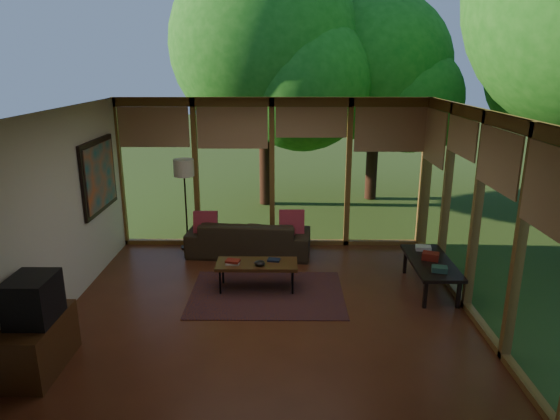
{
  "coord_description": "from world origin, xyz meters",
  "views": [
    {
      "loc": [
        0.23,
        -6.29,
        3.26
      ],
      "look_at": [
        0.16,
        0.7,
        1.2
      ],
      "focal_mm": 32.0,
      "sensor_mm": 36.0,
      "label": 1
    }
  ],
  "objects_px": {
    "floor_lamp": "(184,173)",
    "television": "(33,299)",
    "sofa": "(249,237)",
    "media_cabinet": "(38,345)",
    "side_console": "(431,264)",
    "coffee_table": "(257,265)"
  },
  "relations": [
    {
      "from": "floor_lamp",
      "to": "television",
      "type": "bearing_deg",
      "value": -103.41
    },
    {
      "from": "sofa",
      "to": "media_cabinet",
      "type": "relative_size",
      "value": 2.14
    },
    {
      "from": "television",
      "to": "floor_lamp",
      "type": "bearing_deg",
      "value": 76.59
    },
    {
      "from": "television",
      "to": "side_console",
      "type": "xyz_separation_m",
      "value": [
        4.85,
        2.08,
        -0.44
      ]
    },
    {
      "from": "television",
      "to": "coffee_table",
      "type": "relative_size",
      "value": 0.46
    },
    {
      "from": "television",
      "to": "floor_lamp",
      "type": "xyz_separation_m",
      "value": [
        0.9,
        3.79,
        0.56
      ]
    },
    {
      "from": "media_cabinet",
      "to": "side_console",
      "type": "height_order",
      "value": "media_cabinet"
    },
    {
      "from": "media_cabinet",
      "to": "floor_lamp",
      "type": "height_order",
      "value": "floor_lamp"
    },
    {
      "from": "floor_lamp",
      "to": "media_cabinet",
      "type": "bearing_deg",
      "value": -103.69
    },
    {
      "from": "television",
      "to": "side_console",
      "type": "distance_m",
      "value": 5.3
    },
    {
      "from": "sofa",
      "to": "media_cabinet",
      "type": "distance_m",
      "value": 4.07
    },
    {
      "from": "media_cabinet",
      "to": "sofa",
      "type": "bearing_deg",
      "value": 59.38
    },
    {
      "from": "television",
      "to": "floor_lamp",
      "type": "height_order",
      "value": "floor_lamp"
    },
    {
      "from": "television",
      "to": "floor_lamp",
      "type": "relative_size",
      "value": 0.33
    },
    {
      "from": "coffee_table",
      "to": "side_console",
      "type": "relative_size",
      "value": 0.86
    },
    {
      "from": "media_cabinet",
      "to": "coffee_table",
      "type": "height_order",
      "value": "media_cabinet"
    },
    {
      "from": "sofa",
      "to": "floor_lamp",
      "type": "distance_m",
      "value": 1.61
    },
    {
      "from": "media_cabinet",
      "to": "floor_lamp",
      "type": "xyz_separation_m",
      "value": [
        0.92,
        3.79,
        1.11
      ]
    },
    {
      "from": "media_cabinet",
      "to": "side_console",
      "type": "relative_size",
      "value": 0.71
    },
    {
      "from": "sofa",
      "to": "side_console",
      "type": "bearing_deg",
      "value": 158.04
    },
    {
      "from": "coffee_table",
      "to": "media_cabinet",
      "type": "bearing_deg",
      "value": -138.03
    },
    {
      "from": "sofa",
      "to": "coffee_table",
      "type": "distance_m",
      "value": 1.46
    }
  ]
}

